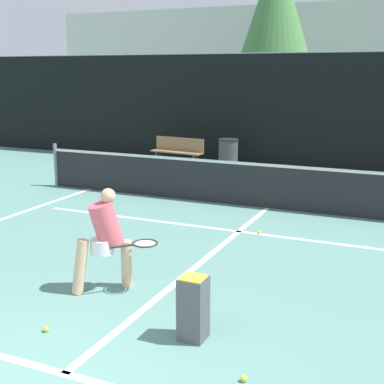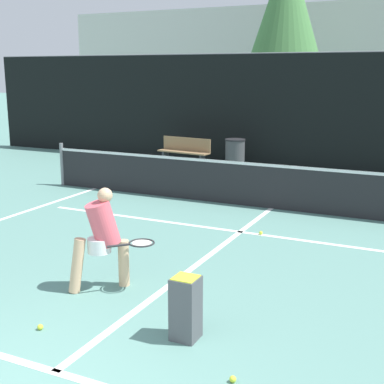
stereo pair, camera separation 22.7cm
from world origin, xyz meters
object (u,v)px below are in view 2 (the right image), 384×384
Objects in this scene: ball_hopper at (186,307)px; courtside_bench at (185,151)px; trash_bin at (235,154)px; player_practicing at (103,236)px; parked_car at (211,134)px.

ball_hopper is 10.72m from courtside_bench.
trash_bin is at bearing 14.21° from courtside_bench.
parked_car is (-3.69, 11.99, -0.12)m from player_practicing.
parked_car is (-2.06, 2.95, 0.16)m from trash_bin.
player_practicing reaches higher than trash_bin.
courtside_bench is at bearing -172.59° from trash_bin.
courtside_bench is (-3.18, 8.84, -0.26)m from player_practicing.
courtside_bench is at bearing 63.56° from player_practicing.
trash_bin is at bearing 108.20° from ball_hopper.
parked_car is at bearing 112.50° from ball_hopper.
trash_bin is at bearing 53.99° from player_practicing.
trash_bin reaches higher than ball_hopper.
player_practicing is at bearing -72.88° from parked_car.
courtside_bench is 1.56m from trash_bin.
trash_bin is at bearing -55.04° from parked_car.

